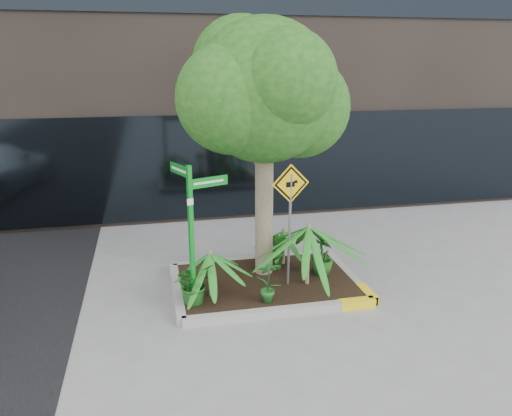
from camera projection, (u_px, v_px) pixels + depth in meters
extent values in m
plane|color=gray|center=(259.00, 295.00, 8.75)|extent=(80.00, 80.00, 0.00)
cube|color=#9E9E99|center=(253.00, 261.00, 10.09)|extent=(3.20, 0.15, 0.15)
cube|color=#9E9E99|center=(282.00, 312.00, 8.03)|extent=(3.20, 0.15, 0.15)
cube|color=#9E9E99|center=(177.00, 292.00, 8.73)|extent=(0.15, 2.20, 0.15)
cube|color=#9E9E99|center=(348.00, 275.00, 9.39)|extent=(0.15, 2.20, 0.15)
cube|color=yellow|center=(357.00, 304.00, 8.29)|extent=(0.60, 0.17, 0.15)
cube|color=black|center=(266.00, 281.00, 9.04)|extent=(3.05, 2.05, 0.06)
cylinder|color=tan|center=(264.00, 201.00, 8.99)|extent=(0.33, 0.33, 3.06)
cylinder|color=tan|center=(270.00, 139.00, 8.69)|extent=(0.58, 0.16, 0.99)
sphere|color=#174F16|center=(265.00, 91.00, 8.44)|extent=(2.45, 2.45, 2.45)
sphere|color=#174F16|center=(299.00, 107.00, 8.96)|extent=(1.84, 1.84, 1.84)
sphere|color=#174F16|center=(231.00, 99.00, 8.15)|extent=(1.84, 1.84, 1.84)
sphere|color=#174F16|center=(286.00, 80.00, 7.85)|extent=(1.63, 1.63, 1.63)
sphere|color=#174F16|center=(241.00, 66.00, 8.73)|extent=(1.73, 1.73, 1.73)
cylinder|color=tan|center=(308.00, 254.00, 8.72)|extent=(0.07, 0.07, 1.13)
cylinder|color=tan|center=(210.00, 273.00, 8.31)|extent=(0.07, 0.07, 0.82)
cylinder|color=tan|center=(283.00, 246.00, 9.66)|extent=(0.07, 0.07, 0.71)
imported|color=#185418|center=(194.00, 283.00, 8.08)|extent=(0.83, 0.83, 0.69)
imported|color=#1F601C|center=(322.00, 256.00, 9.18)|extent=(0.54, 0.54, 0.70)
imported|color=#1E6120|center=(268.00, 281.00, 8.10)|extent=(0.41, 0.41, 0.74)
imported|color=#1F5619|center=(278.00, 250.00, 9.41)|extent=(0.58, 0.58, 0.74)
cube|color=#0C8A20|center=(192.00, 241.00, 7.89)|extent=(0.09, 0.09, 2.44)
cube|color=#0C8A20|center=(209.00, 182.00, 7.80)|extent=(0.64, 0.26, 0.16)
cube|color=#0C8A20|center=(180.00, 170.00, 7.84)|extent=(0.26, 0.64, 0.16)
cube|color=white|center=(209.00, 182.00, 7.79)|extent=(0.49, 0.19, 0.03)
cube|color=white|center=(179.00, 170.00, 7.84)|extent=(0.19, 0.49, 0.03)
cube|color=white|center=(190.00, 202.00, 7.66)|extent=(0.10, 0.04, 0.10)
cylinder|color=slate|center=(289.00, 231.00, 8.57)|extent=(0.06, 0.11, 2.00)
cube|color=yellow|center=(291.00, 184.00, 8.31)|extent=(0.67, 0.11, 0.67)
cube|color=black|center=(291.00, 184.00, 8.30)|extent=(0.59, 0.08, 0.60)
cube|color=yellow|center=(291.00, 184.00, 8.29)|extent=(0.50, 0.07, 0.51)
cube|color=black|center=(290.00, 184.00, 8.29)|extent=(0.16, 0.02, 0.09)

